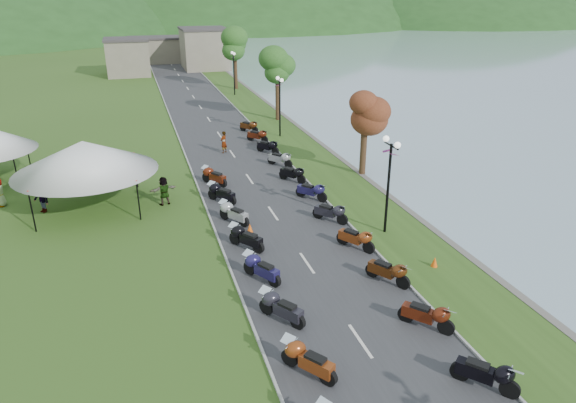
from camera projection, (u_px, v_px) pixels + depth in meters
road at (219, 135)px, 45.13m from camera, size 7.00×120.00×0.02m
hills_backdrop at (144, 25)px, 186.71m from camera, size 360.00×120.00×76.00m
far_building at (159, 52)px, 83.46m from camera, size 18.00×16.00×5.00m
moto_row_left at (293, 334)px, 18.12m from camera, size 2.60×36.75×1.10m
moto_row_right at (330, 212)px, 28.00m from camera, size 2.60×42.46×1.10m
vendor_tent_main at (87, 175)px, 29.33m from camera, size 5.33×5.33×4.00m
tree_lakeside at (365, 127)px, 34.25m from camera, size 2.37×2.37×6.59m
pedestrian_a at (111, 188)px, 32.97m from camera, size 0.71×0.78×1.74m
pedestrian_b at (87, 170)px, 36.30m from camera, size 0.94×0.54×1.90m
pedestrian_c at (44, 212)px, 29.41m from camera, size 1.15×1.16×1.79m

